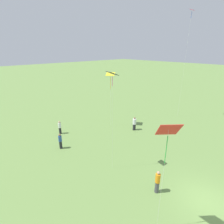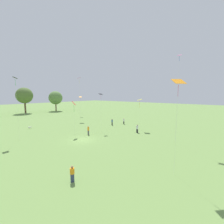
{
  "view_description": "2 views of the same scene",
  "coord_description": "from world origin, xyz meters",
  "views": [
    {
      "loc": [
        -2.16,
        11.32,
        10.23
      ],
      "look_at": [
        10.75,
        -0.98,
        3.67
      ],
      "focal_mm": 28.0,
      "sensor_mm": 36.0,
      "label": 1
    },
    {
      "loc": [
        -17.49,
        -21.4,
        8.52
      ],
      "look_at": [
        3.36,
        -4.31,
        5.24
      ],
      "focal_mm": 24.0,
      "sensor_mm": 36.0,
      "label": 2
    }
  ],
  "objects": [
    {
      "name": "ground_plane",
      "position": [
        0.0,
        0.0,
        0.0
      ],
      "size": [
        240.0,
        240.0,
        0.0
      ],
      "primitive_type": "plane",
      "color": "#6B8E47"
    },
    {
      "name": "kite_3",
      "position": [
        14.12,
        -3.93,
        6.95
      ],
      "size": [
        1.54,
        1.54,
        7.29
      ],
      "rotation": [
        0.0,
        0.0,
        3.02
      ],
      "color": "yellow",
      "rests_on": "ground_plane"
    },
    {
      "name": "kite_8",
      "position": [
        9.26,
        -13.82,
        13.52
      ],
      "size": [
        0.67,
        0.69,
        14.96
      ],
      "rotation": [
        0.0,
        0.0,
        4.06
      ],
      "color": "#E54C99",
      "rests_on": "ground_plane"
    },
    {
      "name": "person_4",
      "position": [
        10.97,
        -5.25,
        0.88
      ],
      "size": [
        0.55,
        0.55,
        1.8
      ],
      "rotation": [
        0.0,
        0.0,
        4.95
      ],
      "color": "#232328",
      "rests_on": "ground_plane"
    },
    {
      "name": "kite_6",
      "position": [
        7.32,
        2.25,
        8.11
      ],
      "size": [
        0.89,
        0.86,
        8.61
      ],
      "rotation": [
        0.0,
        0.0,
        5.32
      ],
      "color": "black",
      "rests_on": "ground_plane"
    },
    {
      "name": "person_0",
      "position": [
        13.53,
        4.0,
        0.87
      ],
      "size": [
        0.49,
        0.49,
        1.73
      ],
      "rotation": [
        0.0,
        0.0,
        0.99
      ],
      "color": "#232328",
      "rests_on": "ground_plane"
    },
    {
      "name": "kite_4",
      "position": [
        1.36,
        4.27,
        6.43
      ],
      "size": [
        1.22,
        1.26,
        7.02
      ],
      "rotation": [
        0.0,
        0.0,
        0.07
      ],
      "color": "red",
      "rests_on": "ground_plane"
    },
    {
      "name": "person_3",
      "position": [
        16.75,
        2.36,
        0.86
      ],
      "size": [
        0.49,
        0.49,
        1.71
      ],
      "rotation": [
        0.0,
        0.0,
        4.04
      ],
      "color": "#232328",
      "rests_on": "ground_plane"
    },
    {
      "name": "person_1",
      "position": [
        2.98,
        1.79,
        0.94
      ],
      "size": [
        0.51,
        0.51,
        1.88
      ],
      "rotation": [
        0.0,
        0.0,
        0.59
      ],
      "color": "#4C4C51",
      "rests_on": "ground_plane"
    }
  ]
}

